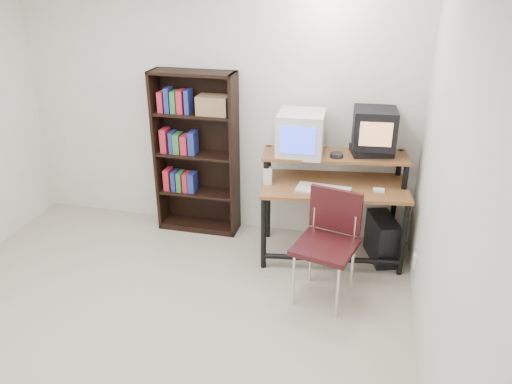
% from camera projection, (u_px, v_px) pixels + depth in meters
% --- Properties ---
extents(floor, '(4.00, 4.00, 0.01)m').
position_uv_depth(floor, '(138.00, 345.00, 3.68)').
color(floor, '#B3A894').
rests_on(floor, ground).
extents(back_wall, '(4.00, 0.01, 2.60)m').
position_uv_depth(back_wall, '(214.00, 105.00, 4.92)').
color(back_wall, silver).
rests_on(back_wall, floor).
extents(right_wall, '(0.01, 4.00, 2.60)m').
position_uv_depth(right_wall, '(452.00, 216.00, 2.73)').
color(right_wall, silver).
rests_on(right_wall, floor).
extents(computer_desk, '(1.39, 0.83, 0.98)m').
position_uv_depth(computer_desk, '(334.00, 187.00, 4.57)').
color(computer_desk, brown).
rests_on(computer_desk, floor).
extents(crt_monitor, '(0.43, 0.44, 0.39)m').
position_uv_depth(crt_monitor, '(301.00, 133.00, 4.51)').
color(crt_monitor, beige).
rests_on(crt_monitor, computer_desk).
extents(vcr, '(0.41, 0.34, 0.08)m').
position_uv_depth(vcr, '(371.00, 151.00, 4.54)').
color(vcr, black).
rests_on(vcr, computer_desk).
extents(crt_tv, '(0.40, 0.40, 0.35)m').
position_uv_depth(crt_tv, '(374.00, 128.00, 4.46)').
color(crt_tv, black).
rests_on(crt_tv, vcr).
extents(cd_spindle, '(0.16, 0.16, 0.05)m').
position_uv_depth(cd_spindle, '(337.00, 156.00, 4.47)').
color(cd_spindle, '#26262B').
rests_on(cd_spindle, computer_desk).
extents(keyboard, '(0.49, 0.25, 0.03)m').
position_uv_depth(keyboard, '(323.00, 190.00, 4.41)').
color(keyboard, beige).
rests_on(keyboard, computer_desk).
extents(mousepad, '(0.25, 0.22, 0.01)m').
position_uv_depth(mousepad, '(378.00, 193.00, 4.39)').
color(mousepad, black).
rests_on(mousepad, computer_desk).
extents(mouse, '(0.10, 0.06, 0.03)m').
position_uv_depth(mouse, '(379.00, 191.00, 4.39)').
color(mouse, white).
rests_on(mouse, mousepad).
extents(desk_speaker, '(0.09, 0.09, 0.17)m').
position_uv_depth(desk_speaker, '(267.00, 176.00, 4.53)').
color(desk_speaker, beige).
rests_on(desk_speaker, computer_desk).
extents(pc_tower, '(0.33, 0.49, 0.42)m').
position_uv_depth(pc_tower, '(382.00, 238.00, 4.69)').
color(pc_tower, black).
rests_on(pc_tower, floor).
extents(school_chair, '(0.56, 0.56, 0.92)m').
position_uv_depth(school_chair, '(329.00, 234.00, 4.03)').
color(school_chair, black).
rests_on(school_chair, floor).
extents(bookshelf, '(0.83, 0.28, 1.65)m').
position_uv_depth(bookshelf, '(197.00, 151.00, 5.00)').
color(bookshelf, black).
rests_on(bookshelf, floor).
extents(wall_outlet, '(0.02, 0.08, 0.12)m').
position_uv_depth(wall_outlet, '(414.00, 261.00, 4.16)').
color(wall_outlet, beige).
rests_on(wall_outlet, right_wall).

